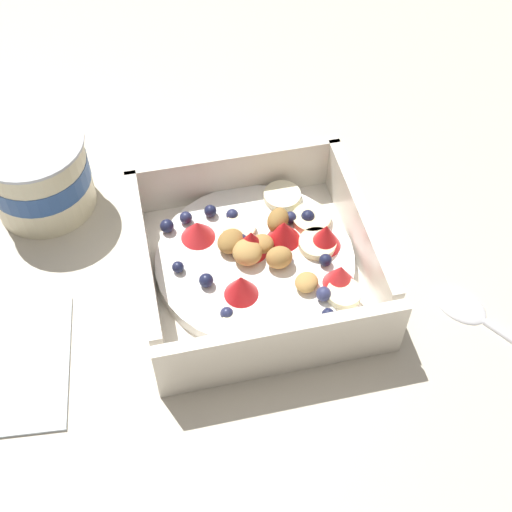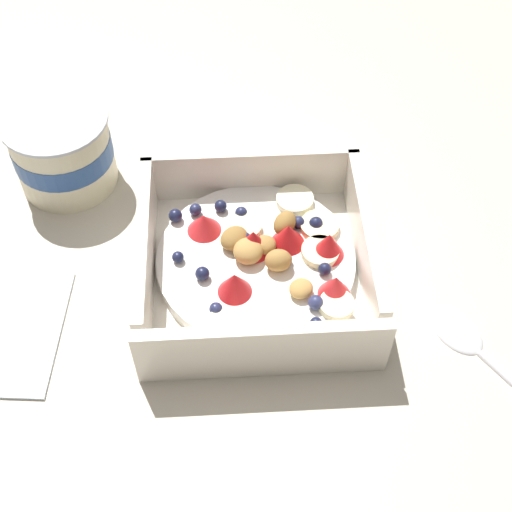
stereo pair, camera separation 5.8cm
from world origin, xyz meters
name	(u,v)px [view 2 (the right image)]	position (x,y,z in m)	size (l,w,h in m)	color
ground_plane	(265,273)	(0.00, 0.00, 0.00)	(2.40, 2.40, 0.00)	beige
fruit_bowl	(259,262)	(-0.01, 0.00, 0.02)	(0.19, 0.19, 0.06)	white
spoon	(483,353)	(0.17, -0.09, 0.00)	(0.11, 0.15, 0.01)	silver
yogurt_cup	(62,150)	(-0.18, 0.12, 0.04)	(0.10, 0.10, 0.08)	beige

